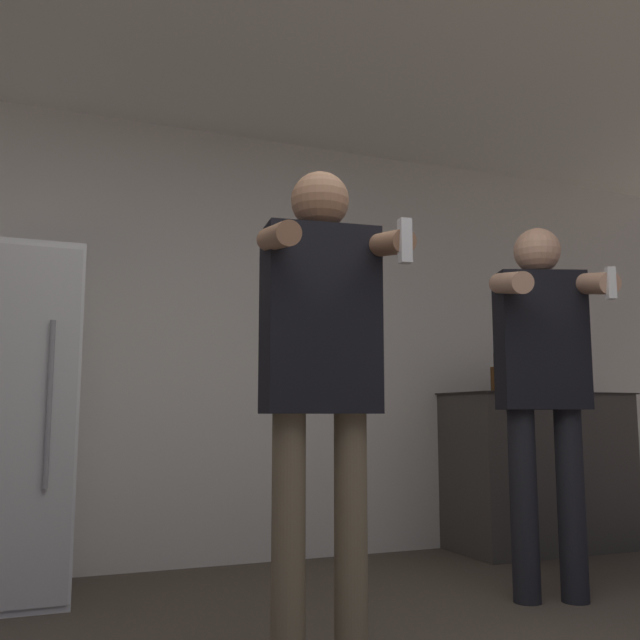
{
  "coord_description": "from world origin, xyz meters",
  "views": [
    {
      "loc": [
        -0.95,
        -1.3,
        0.84
      ],
      "look_at": [
        -0.04,
        0.94,
        1.17
      ],
      "focal_mm": 40.0,
      "sensor_mm": 36.0,
      "label": 1
    }
  ],
  "objects_px": {
    "person_man_side": "(543,372)",
    "bottle_brown_liquor": "(565,375)",
    "person_woman_foreground": "(321,359)",
    "bottle_red_label": "(585,380)",
    "bottle_short_whiskey": "(527,377)",
    "bottle_amber_bourbon": "(496,378)"
  },
  "relations": [
    {
      "from": "bottle_amber_bourbon",
      "to": "person_man_side",
      "type": "bearing_deg",
      "value": -115.93
    },
    {
      "from": "bottle_red_label",
      "to": "person_man_side",
      "type": "xyz_separation_m",
      "value": [
        -1.29,
        -1.13,
        -0.03
      ]
    },
    {
      "from": "bottle_brown_liquor",
      "to": "person_woman_foreground",
      "type": "distance_m",
      "value": 2.94
    },
    {
      "from": "bottle_amber_bourbon",
      "to": "person_woman_foreground",
      "type": "distance_m",
      "value": 2.49
    },
    {
      "from": "bottle_amber_bourbon",
      "to": "bottle_short_whiskey",
      "type": "relative_size",
      "value": 1.01
    },
    {
      "from": "bottle_red_label",
      "to": "bottle_short_whiskey",
      "type": "distance_m",
      "value": 0.49
    },
    {
      "from": "bottle_amber_bourbon",
      "to": "bottle_red_label",
      "type": "height_order",
      "value": "bottle_amber_bourbon"
    },
    {
      "from": "bottle_brown_liquor",
      "to": "bottle_short_whiskey",
      "type": "height_order",
      "value": "bottle_brown_liquor"
    },
    {
      "from": "bottle_short_whiskey",
      "to": "person_woman_foreground",
      "type": "xyz_separation_m",
      "value": [
        -2.13,
        -1.63,
        -0.06
      ]
    },
    {
      "from": "bottle_amber_bourbon",
      "to": "bottle_red_label",
      "type": "bearing_deg",
      "value": -0.0
    },
    {
      "from": "bottle_red_label",
      "to": "person_man_side",
      "type": "height_order",
      "value": "person_man_side"
    },
    {
      "from": "bottle_brown_liquor",
      "to": "bottle_short_whiskey",
      "type": "relative_size",
      "value": 1.2
    },
    {
      "from": "bottle_amber_bourbon",
      "to": "bottle_brown_liquor",
      "type": "height_order",
      "value": "bottle_brown_liquor"
    },
    {
      "from": "bottle_short_whiskey",
      "to": "person_woman_foreground",
      "type": "bearing_deg",
      "value": -142.62
    },
    {
      "from": "bottle_amber_bourbon",
      "to": "bottle_brown_liquor",
      "type": "distance_m",
      "value": 0.56
    },
    {
      "from": "person_woman_foreground",
      "to": "person_man_side",
      "type": "distance_m",
      "value": 1.42
    },
    {
      "from": "person_woman_foreground",
      "to": "person_man_side",
      "type": "bearing_deg",
      "value": 20.36
    },
    {
      "from": "bottle_red_label",
      "to": "person_woman_foreground",
      "type": "xyz_separation_m",
      "value": [
        -2.62,
        -1.63,
        -0.05
      ]
    },
    {
      "from": "person_woman_foreground",
      "to": "person_man_side",
      "type": "height_order",
      "value": "person_man_side"
    },
    {
      "from": "bottle_red_label",
      "to": "person_woman_foreground",
      "type": "distance_m",
      "value": 3.09
    },
    {
      "from": "person_man_side",
      "to": "bottle_brown_liquor",
      "type": "bearing_deg",
      "value": 45.55
    },
    {
      "from": "bottle_amber_bourbon",
      "to": "person_woman_foreground",
      "type": "bearing_deg",
      "value": -139.19
    }
  ]
}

